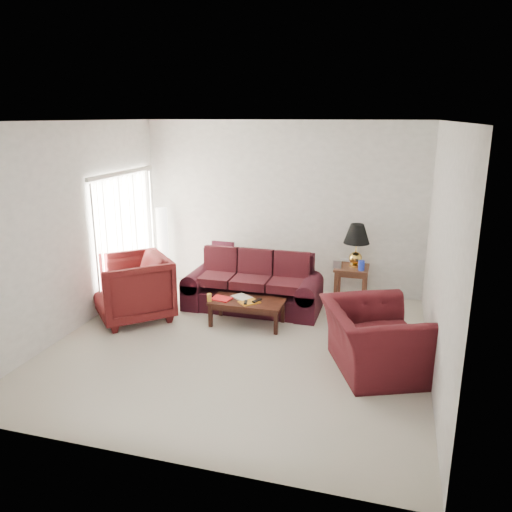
# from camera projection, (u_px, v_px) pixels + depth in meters

# --- Properties ---
(floor) EXTENTS (5.00, 5.00, 0.00)m
(floor) POSITION_uv_depth(u_px,v_px,m) (239.00, 345.00, 6.92)
(floor) COLOR beige
(floor) RESTS_ON ground
(blinds) EXTENTS (0.10, 2.00, 2.16)m
(blinds) POSITION_uv_depth(u_px,v_px,m) (126.00, 237.00, 8.46)
(blinds) COLOR silver
(blinds) RESTS_ON ground
(sofa) EXTENTS (2.27, 1.14, 0.90)m
(sofa) POSITION_uv_depth(u_px,v_px,m) (252.00, 283.00, 8.10)
(sofa) COLOR black
(sofa) RESTS_ON ground
(throw_pillow) EXTENTS (0.40, 0.21, 0.41)m
(throw_pillow) POSITION_uv_depth(u_px,v_px,m) (222.00, 252.00, 8.96)
(throw_pillow) COLOR black
(throw_pillow) RESTS_ON sofa
(end_table) EXTENTS (0.57, 0.57, 0.61)m
(end_table) POSITION_uv_depth(u_px,v_px,m) (351.00, 284.00, 8.48)
(end_table) COLOR #53271C
(end_table) RESTS_ON ground
(table_lamp) EXTENTS (0.45, 0.45, 0.73)m
(table_lamp) POSITION_uv_depth(u_px,v_px,m) (356.00, 245.00, 8.33)
(table_lamp) COLOR gold
(table_lamp) RESTS_ON end_table
(clock) EXTENTS (0.14, 0.06, 0.13)m
(clock) POSITION_uv_depth(u_px,v_px,m) (337.00, 264.00, 8.31)
(clock) COLOR silver
(clock) RESTS_ON end_table
(blue_canister) EXTENTS (0.11, 0.11, 0.16)m
(blue_canister) POSITION_uv_depth(u_px,v_px,m) (361.00, 265.00, 8.19)
(blue_canister) COLOR #1C32BB
(blue_canister) RESTS_ON end_table
(picture_frame) EXTENTS (0.13, 0.15, 0.05)m
(picture_frame) POSITION_uv_depth(u_px,v_px,m) (344.00, 259.00, 8.56)
(picture_frame) COLOR white
(picture_frame) RESTS_ON end_table
(floor_lamp) EXTENTS (0.29, 0.29, 1.45)m
(floor_lamp) POSITION_uv_depth(u_px,v_px,m) (163.00, 245.00, 9.33)
(floor_lamp) COLOR white
(floor_lamp) RESTS_ON ground
(armchair_left) EXTENTS (1.53, 1.53, 1.00)m
(armchair_left) POSITION_uv_depth(u_px,v_px,m) (132.00, 288.00, 7.69)
(armchair_left) COLOR #481011
(armchair_left) RESTS_ON ground
(armchair_right) EXTENTS (1.52, 1.60, 0.83)m
(armchair_right) POSITION_uv_depth(u_px,v_px,m) (374.00, 339.00, 6.12)
(armchair_right) COLOR #3E0E13
(armchair_right) RESTS_ON ground
(coffee_table) EXTENTS (1.17, 0.70, 0.39)m
(coffee_table) POSITION_uv_depth(u_px,v_px,m) (247.00, 313.00, 7.54)
(coffee_table) COLOR black
(coffee_table) RESTS_ON ground
(magazine_red) EXTENTS (0.33, 0.27, 0.02)m
(magazine_red) POSITION_uv_depth(u_px,v_px,m) (222.00, 299.00, 7.54)
(magazine_red) COLOR red
(magazine_red) RESTS_ON coffee_table
(magazine_white) EXTENTS (0.36, 0.34, 0.02)m
(magazine_white) POSITION_uv_depth(u_px,v_px,m) (242.00, 297.00, 7.61)
(magazine_white) COLOR silver
(magazine_white) RESTS_ON coffee_table
(magazine_orange) EXTENTS (0.35, 0.35, 0.02)m
(magazine_orange) POSITION_uv_depth(u_px,v_px,m) (249.00, 302.00, 7.41)
(magazine_orange) COLOR orange
(magazine_orange) RESTS_ON coffee_table
(remote_a) EXTENTS (0.07, 0.16, 0.02)m
(remote_a) POSITION_uv_depth(u_px,v_px,m) (246.00, 302.00, 7.35)
(remote_a) COLOR black
(remote_a) RESTS_ON coffee_table
(remote_b) EXTENTS (0.11, 0.19, 0.02)m
(remote_b) POSITION_uv_depth(u_px,v_px,m) (257.00, 300.00, 7.42)
(remote_b) COLOR black
(remote_b) RESTS_ON coffee_table
(yellow_glass) EXTENTS (0.08, 0.08, 0.12)m
(yellow_glass) POSITION_uv_depth(u_px,v_px,m) (209.00, 297.00, 7.45)
(yellow_glass) COLOR gold
(yellow_glass) RESTS_ON coffee_table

